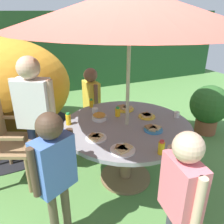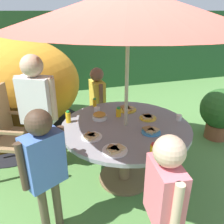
# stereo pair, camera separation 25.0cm
# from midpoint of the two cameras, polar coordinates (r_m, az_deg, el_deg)

# --- Properties ---
(ground_plane) EXTENTS (10.00, 10.00, 0.02)m
(ground_plane) POSITION_cam_midpoint_polar(r_m,az_deg,el_deg) (2.83, 5.67, -16.31)
(ground_plane) COLOR #548442
(hedge_backdrop) EXTENTS (9.00, 0.70, 1.81)m
(hedge_backdrop) POSITION_cam_midpoint_polar(r_m,az_deg,el_deg) (5.84, -8.73, 14.68)
(hedge_backdrop) COLOR #234C28
(hedge_backdrop) RESTS_ON ground_plane
(garden_table) EXTENTS (1.36, 1.36, 0.71)m
(garden_table) POSITION_cam_midpoint_polar(r_m,az_deg,el_deg) (2.49, 6.21, -6.01)
(garden_table) COLOR brown
(garden_table) RESTS_ON ground_plane
(patio_umbrella) EXTENTS (2.19, 2.19, 2.00)m
(patio_umbrella) POSITION_cam_midpoint_polar(r_m,az_deg,el_deg) (2.17, 7.81, 24.27)
(patio_umbrella) COLOR #B7AD8C
(patio_umbrella) RESTS_ON ground_plane
(wooden_chair) EXTENTS (0.63, 0.66, 1.05)m
(wooden_chair) POSITION_cam_midpoint_polar(r_m,az_deg,el_deg) (2.82, -22.17, -3.94)
(wooden_chair) COLOR #93704C
(wooden_chair) RESTS_ON ground_plane
(dome_tent) EXTENTS (2.44, 2.44, 1.49)m
(dome_tent) POSITION_cam_midpoint_polar(r_m,az_deg,el_deg) (3.84, -22.08, 5.86)
(dome_tent) COLOR orange
(dome_tent) RESTS_ON ground_plane
(potted_plant) EXTENTS (0.59, 0.59, 0.78)m
(potted_plant) POSITION_cam_midpoint_polar(r_m,az_deg,el_deg) (3.82, 26.99, 0.16)
(potted_plant) COLOR brown
(potted_plant) RESTS_ON ground_plane
(child_in_yellow_shirt) EXTENTS (0.19, 0.38, 1.11)m
(child_in_yellow_shirt) POSITION_cam_midpoint_polar(r_m,az_deg,el_deg) (3.25, -1.45, 4.02)
(child_in_yellow_shirt) COLOR #3F3F47
(child_in_yellow_shirt) RESTS_ON ground_plane
(child_in_white_shirt) EXTENTS (0.42, 0.36, 1.40)m
(child_in_white_shirt) POSITION_cam_midpoint_polar(r_m,az_deg,el_deg) (2.64, -15.66, 2.72)
(child_in_white_shirt) COLOR navy
(child_in_white_shirt) RESTS_ON ground_plane
(child_in_blue_shirt) EXTENTS (0.36, 0.29, 1.17)m
(child_in_blue_shirt) POSITION_cam_midpoint_polar(r_m,az_deg,el_deg) (1.86, -12.82, -11.59)
(child_in_blue_shirt) COLOR brown
(child_in_blue_shirt) RESTS_ON ground_plane
(child_in_pink_shirt) EXTENTS (0.20, 0.39, 1.16)m
(child_in_pink_shirt) POSITION_cam_midpoint_polar(r_m,az_deg,el_deg) (1.62, 17.45, -18.86)
(child_in_pink_shirt) COLOR #3F3F47
(child_in_pink_shirt) RESTS_ON ground_plane
(snack_bowl) EXTENTS (0.16, 0.16, 0.08)m
(snack_bowl) POSITION_cam_midpoint_polar(r_m,az_deg,el_deg) (2.54, -0.31, -1.05)
(snack_bowl) COLOR white
(snack_bowl) RESTS_ON garden_table
(plate_back_edge) EXTENTS (0.22, 0.22, 0.03)m
(plate_back_edge) POSITION_cam_midpoint_polar(r_m,az_deg,el_deg) (2.79, 6.40, 0.70)
(plate_back_edge) COLOR yellow
(plate_back_edge) RESTS_ON garden_table
(plate_mid_right) EXTENTS (0.22, 0.22, 0.03)m
(plate_mid_right) POSITION_cam_midpoint_polar(r_m,az_deg,el_deg) (1.99, 4.37, -9.42)
(plate_mid_right) COLOR white
(plate_mid_right) RESTS_ON garden_table
(plate_front_edge) EXTENTS (0.20, 0.20, 0.03)m
(plate_front_edge) POSITION_cam_midpoint_polar(r_m,az_deg,el_deg) (2.18, -1.85, -6.14)
(plate_front_edge) COLOR white
(plate_front_edge) RESTS_ON garden_table
(plate_mid_left) EXTENTS (0.19, 0.19, 0.03)m
(plate_mid_left) POSITION_cam_midpoint_polar(r_m,az_deg,el_deg) (2.60, 11.60, -1.37)
(plate_mid_left) COLOR yellow
(plate_mid_left) RESTS_ON garden_table
(plate_near_right) EXTENTS (0.19, 0.19, 0.03)m
(plate_near_right) POSITION_cam_midpoint_polar(r_m,az_deg,el_deg) (2.33, 12.69, -4.70)
(plate_near_right) COLOR #338CD8
(plate_near_right) RESTS_ON garden_table
(juice_bottle_near_left) EXTENTS (0.05, 0.05, 0.13)m
(juice_bottle_near_left) POSITION_cam_midpoint_polar(r_m,az_deg,el_deg) (2.47, -7.99, -1.31)
(juice_bottle_near_left) COLOR yellow
(juice_bottle_near_left) RESTS_ON garden_table
(juice_bottle_far_left) EXTENTS (0.06, 0.06, 0.11)m
(juice_bottle_far_left) POSITION_cam_midpoint_polar(r_m,az_deg,el_deg) (2.60, 4.40, -0.08)
(juice_bottle_far_left) COLOR yellow
(juice_bottle_far_left) RESTS_ON garden_table
(juice_bottle_far_right) EXTENTS (0.05, 0.05, 0.11)m
(juice_bottle_far_right) POSITION_cam_midpoint_polar(r_m,az_deg,el_deg) (2.87, -1.83, 2.30)
(juice_bottle_far_right) COLOR yellow
(juice_bottle_far_right) RESTS_ON garden_table
(juice_bottle_center_front) EXTENTS (0.06, 0.06, 0.13)m
(juice_bottle_center_front) POSITION_cam_midpoint_polar(r_m,az_deg,el_deg) (1.95, 13.87, -9.34)
(juice_bottle_center_front) COLOR yellow
(juice_bottle_center_front) RESTS_ON garden_table
(cup_near) EXTENTS (0.06, 0.06, 0.06)m
(cup_near) POSITION_cam_midpoint_polar(r_m,az_deg,el_deg) (2.65, 18.87, -1.39)
(cup_near) COLOR white
(cup_near) RESTS_ON garden_table
(cup_far) EXTENTS (0.07, 0.07, 0.06)m
(cup_far) POSITION_cam_midpoint_polar(r_m,az_deg,el_deg) (2.71, -1.09, 0.52)
(cup_far) COLOR white
(cup_far) RESTS_ON garden_table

